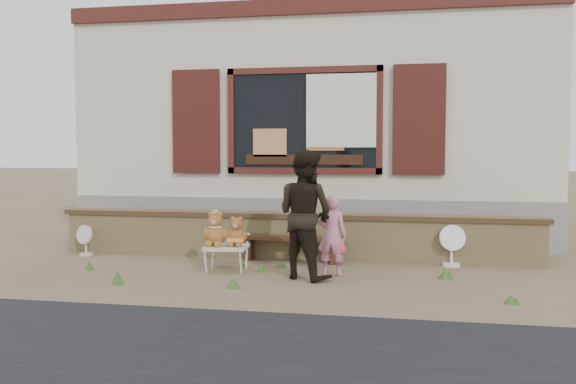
% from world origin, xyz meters
% --- Properties ---
extents(ground, '(80.00, 80.00, 0.00)m').
position_xyz_m(ground, '(0.00, 0.00, 0.00)').
color(ground, brown).
rests_on(ground, ground).
extents(shopfront, '(8.04, 5.13, 4.00)m').
position_xyz_m(shopfront, '(0.00, 4.49, 2.00)').
color(shopfront, '#C1B39C').
rests_on(shopfront, ground).
extents(brick_wall, '(7.10, 0.36, 0.67)m').
position_xyz_m(brick_wall, '(0.00, 1.00, 0.34)').
color(brick_wall, tan).
rests_on(brick_wall, ground).
extents(bench, '(1.44, 0.40, 0.36)m').
position_xyz_m(bench, '(0.03, 0.73, 0.27)').
color(bench, '#382113').
rests_on(bench, ground).
extents(folding_chair, '(0.57, 0.52, 0.33)m').
position_xyz_m(folding_chair, '(-0.69, -0.09, 0.30)').
color(folding_chair, beige).
rests_on(folding_chair, ground).
extents(teddy_bear_left, '(0.35, 0.31, 0.46)m').
position_xyz_m(teddy_bear_left, '(-0.83, -0.10, 0.56)').
color(teddy_bear_left, brown).
rests_on(teddy_bear_left, folding_chair).
extents(teddy_bear_right, '(0.31, 0.27, 0.39)m').
position_xyz_m(teddy_bear_right, '(-0.55, -0.08, 0.53)').
color(teddy_bear_right, brown).
rests_on(teddy_bear_right, folding_chair).
extents(child, '(0.40, 0.29, 1.03)m').
position_xyz_m(child, '(0.70, -0.11, 0.51)').
color(child, pink).
rests_on(child, ground).
extents(adult, '(0.97, 0.91, 1.59)m').
position_xyz_m(adult, '(0.39, -0.34, 0.79)').
color(adult, black).
rests_on(adult, ground).
extents(fan_left, '(0.30, 0.19, 0.46)m').
position_xyz_m(fan_left, '(-3.10, 0.64, 0.23)').
color(fan_left, silver).
rests_on(fan_left, ground).
extents(fan_right, '(0.37, 0.24, 0.57)m').
position_xyz_m(fan_right, '(2.24, 0.80, 0.29)').
color(fan_right, white).
rests_on(fan_right, ground).
extents(grass_tufts, '(5.32, 1.60, 0.16)m').
position_xyz_m(grass_tufts, '(0.13, -0.48, 0.06)').
color(grass_tufts, '#3A5C24').
rests_on(grass_tufts, ground).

